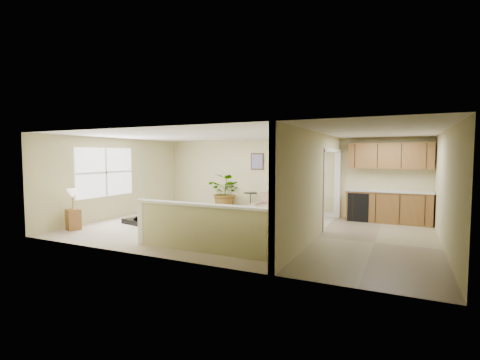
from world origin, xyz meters
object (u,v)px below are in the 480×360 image
at_px(piano_bench, 196,221).
at_px(palm_plant, 226,192).
at_px(lamp_stand, 73,212).
at_px(small_plant, 306,213).
at_px(accent_table, 250,200).
at_px(piano, 154,204).
at_px(loveseat, 279,205).

bearing_deg(piano_bench, palm_plant, 103.88).
bearing_deg(lamp_stand, small_plant, 37.94).
bearing_deg(accent_table, lamp_stand, -123.91).
height_order(piano_bench, accent_table, accent_table).
bearing_deg(palm_plant, accent_table, 0.00).
bearing_deg(lamp_stand, piano, 54.63).
bearing_deg(lamp_stand, accent_table, 56.09).
distance_m(piano, palm_plant, 2.98).
xyz_separation_m(accent_table, lamp_stand, (-3.09, -4.59, 0.02)).
relative_size(piano_bench, small_plant, 1.38).
relative_size(loveseat, accent_table, 2.56).
height_order(palm_plant, small_plant, palm_plant).
height_order(piano, accent_table, piano).
relative_size(accent_table, small_plant, 1.39).
distance_m(piano, lamp_stand, 2.14).
relative_size(palm_plant, lamp_stand, 1.22).
height_order(piano_bench, lamp_stand, lamp_stand).
height_order(piano_bench, loveseat, loveseat).
xyz_separation_m(piano, lamp_stand, (-1.24, -1.75, -0.07)).
distance_m(piano_bench, palm_plant, 3.33).
bearing_deg(piano_bench, lamp_stand, -154.74).
height_order(piano_bench, palm_plant, palm_plant).
distance_m(accent_table, small_plant, 2.18).
bearing_deg(accent_table, piano_bench, -92.74).
bearing_deg(loveseat, accent_table, 174.26).
bearing_deg(lamp_stand, piano_bench, 25.26).
xyz_separation_m(loveseat, accent_table, (-1.15, 0.27, 0.08)).
relative_size(piano, small_plant, 3.58).
bearing_deg(small_plant, piano, -149.81).
distance_m(piano_bench, accent_table, 3.22).
bearing_deg(small_plant, loveseat, 164.11).
xyz_separation_m(loveseat, lamp_stand, (-4.23, -4.31, 0.10)).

